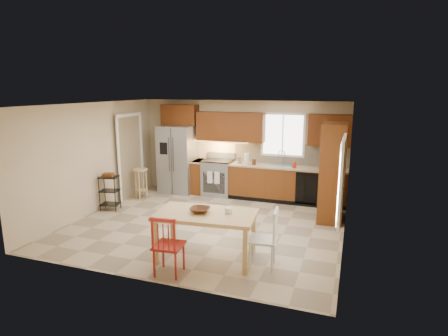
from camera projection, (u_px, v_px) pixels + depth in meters
floor at (207, 224)px, 7.89m from camera, size 5.50×5.50×0.00m
ceiling at (206, 104)px, 7.36m from camera, size 5.50×5.00×0.02m
wall_back at (241, 148)px, 9.93m from camera, size 5.50×0.02×2.50m
wall_front at (140, 200)px, 5.32m from camera, size 5.50×0.02×2.50m
wall_left at (94, 158)px, 8.51m from camera, size 0.02×5.00×2.50m
wall_right at (348, 177)px, 6.73m from camera, size 0.02×5.00×2.50m
refrigerator at (178, 159)px, 10.21m from camera, size 0.92×0.75×1.82m
range_stove at (218, 178)px, 9.98m from camera, size 0.76×0.63×0.92m
base_cabinet_narrow at (199, 177)px, 10.18m from camera, size 0.30×0.60×0.90m
base_cabinet_run at (287, 184)px, 9.40m from camera, size 2.92×0.60×0.90m
dishwasher at (308, 189)px, 8.96m from camera, size 0.60×0.02×0.78m
backsplash at (290, 154)px, 9.51m from camera, size 2.92×0.03×0.55m
upper_over_fridge at (180, 115)px, 10.14m from camera, size 1.00×0.35×0.55m
upper_left_block at (231, 127)px, 9.73m from camera, size 1.80×0.35×0.75m
upper_right_block at (330, 130)px, 8.92m from camera, size 1.00×0.35×0.75m
window_back at (283, 135)px, 9.47m from camera, size 1.12×0.04×1.12m
sink at (280, 167)px, 9.38m from camera, size 0.62×0.46×0.16m
undercab_glow at (219, 141)px, 9.89m from camera, size 1.60×0.30×0.01m
soap_bottle at (295, 164)px, 9.14m from camera, size 0.09×0.09×0.19m
paper_towel at (247, 159)px, 9.57m from camera, size 0.12×0.12×0.28m
canister_steel at (239, 160)px, 9.65m from camera, size 0.11×0.11×0.18m
canister_wood at (254, 162)px, 9.49m from camera, size 0.10×0.10×0.14m
pantry at (333, 172)px, 7.99m from camera, size 0.50×0.95×2.10m
fire_extinguisher at (341, 182)px, 6.94m from camera, size 0.12×0.12×0.36m
window_right at (342, 180)px, 5.65m from camera, size 0.04×1.02×1.32m
doorway at (130, 157)px, 9.73m from camera, size 0.04×0.95×2.10m
dining_table at (206, 237)px, 6.21m from camera, size 1.71×1.07×0.80m
chair_red at (169, 244)px, 5.71m from camera, size 0.49×0.49×0.96m
chair_white at (263, 238)px, 5.93m from camera, size 0.49×0.49×0.96m
table_bowl at (200, 213)px, 6.16m from camera, size 0.36×0.36×0.08m
table_jar at (228, 212)px, 6.10m from camera, size 0.14×0.14×0.15m
bar_stool at (141, 183)px, 9.70m from camera, size 0.49×0.49×0.77m
utility_cart at (110, 193)px, 8.74m from camera, size 0.48×0.41×0.84m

